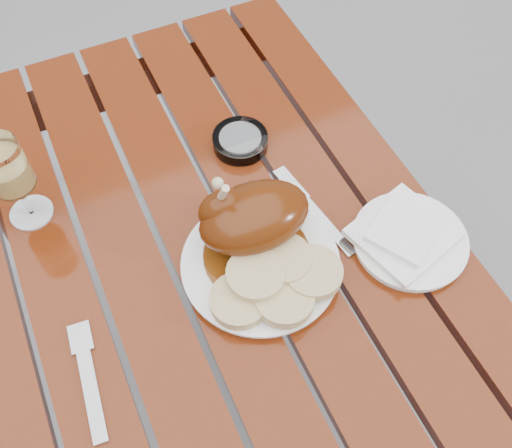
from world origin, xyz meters
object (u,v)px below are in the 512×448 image
Objects in this scene: dinner_plate at (261,264)px; ashtray at (240,141)px; wine_glass at (14,183)px; side_plate at (410,241)px; table at (222,351)px.

ashtray is (0.08, 0.25, 0.00)m from dinner_plate.
wine_glass is 0.64m from side_plate.
side_plate is at bearing -14.67° from dinner_plate.
table is 4.73× the size of dinner_plate.
dinner_plate is (0.07, -0.03, 0.38)m from table.
wine_glass is (-0.24, 0.23, 0.46)m from table.
ashtray is at bearing 118.02° from side_plate.
wine_glass reaches higher than dinner_plate.
table is at bearing 155.24° from dinner_plate.
wine_glass reaches higher than table.
wine_glass reaches higher than side_plate.
table is at bearing -124.83° from ashtray.
ashtray is at bearing 55.17° from table.
dinner_plate is at bearing -106.97° from ashtray.
side_plate is (0.24, -0.06, -0.00)m from dinner_plate.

